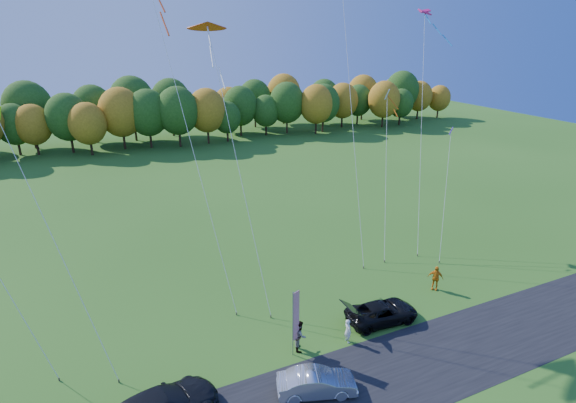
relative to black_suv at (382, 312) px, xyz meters
name	(u,v)px	position (x,y,z in m)	size (l,w,h in m)	color
ground	(329,340)	(-4.07, -0.28, -0.66)	(160.00, 160.00, 0.00)	#2A5C18
asphalt_strip	(366,384)	(-4.07, -4.28, -0.66)	(90.00, 6.00, 0.01)	black
tree_line	(164,145)	(-4.07, 54.72, -0.66)	(116.00, 12.00, 10.00)	#1E4711
black_suv	(382,312)	(0.00, 0.00, 0.00)	(2.20, 4.77, 1.32)	black
silver_sedan	(317,383)	(-6.80, -3.76, 0.02)	(1.43, 4.11, 1.35)	#BCBCC1
person_tailgate_a	(348,331)	(-3.13, -0.86, 0.12)	(0.57, 0.38, 1.57)	silver
person_tailgate_b	(300,335)	(-6.05, -0.22, 0.30)	(0.93, 0.73, 1.92)	gray
person_east	(435,278)	(5.79, 1.56, 0.27)	(1.10, 0.46, 1.87)	orange
feather_flag	(295,316)	(-6.45, -0.45, 1.93)	(0.52, 0.27, 4.23)	#999999
kite_delta_blue	(189,135)	(-9.59, 9.29, 10.68)	(3.74, 10.22, 23.09)	#4C3F33
kite_parafoil_orange	(349,73)	(4.65, 12.78, 13.83)	(5.62, 13.62, 29.36)	#4C3F33
kite_delta_red	(235,153)	(-6.94, 7.78, 9.51)	(2.69, 9.21, 19.53)	#4C3F33
kite_parafoil_rainbow	(421,128)	(10.84, 10.44, 9.11)	(6.97, 9.05, 19.84)	#4C3F33
kite_diamond_yellow	(57,247)	(-18.02, 4.89, 6.23)	(4.52, 7.72, 14.35)	#4C3F33
kite_diamond_green	(3,283)	(-20.84, 4.92, 4.72)	(4.18, 4.70, 11.14)	#4C3F33
kite_diamond_white	(386,174)	(6.83, 9.63, 5.71)	(4.54, 7.11, 13.37)	#4C3F33
kite_diamond_blue_low	(445,195)	(10.43, 6.28, 4.37)	(3.62, 4.21, 10.52)	#4C3F33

